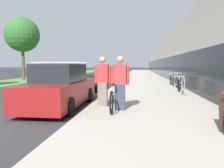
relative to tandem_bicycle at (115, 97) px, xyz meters
name	(u,v)px	position (x,y,z in m)	size (l,w,h in m)	color
sidewalk_slab	(143,77)	(1.33, 18.90, -0.44)	(4.68, 70.00, 0.12)	#B2AA99
storefront_facade	(192,59)	(8.70, 26.90, 1.93)	(10.01, 70.00, 4.89)	#BCB7AD
lawn_strip	(58,76)	(-10.87, 22.90, -0.49)	(4.26, 70.00, 0.03)	#518E42
tandem_bicycle	(115,97)	(0.00, 0.00, 0.00)	(0.52, 2.76, 0.89)	black
person_rider	(120,83)	(0.20, -0.36, 0.51)	(0.60, 0.24, 1.77)	#33384C
person_bystander	(103,81)	(-0.47, 0.22, 0.51)	(0.60, 0.24, 1.77)	#756B5B
bike_rack_hoop	(183,85)	(2.90, 3.30, 0.13)	(0.05, 0.60, 0.84)	gray
cruiser_bike_nearest	(181,86)	(2.99, 4.33, -0.02)	(0.52, 1.69, 0.84)	black
cruiser_bike_middle	(178,82)	(3.22, 6.44, 0.02)	(0.52, 1.77, 0.96)	black
cruiser_bike_farthest	(172,80)	(3.15, 8.63, -0.02)	(0.52, 1.73, 0.86)	black
parked_sedan_curbside	(60,88)	(-2.12, 0.45, 0.23)	(1.79, 4.52, 1.70)	maroon
vintage_roadster_curbside	(90,84)	(-2.19, 5.68, -0.08)	(1.88, 4.06, 0.98)	black
street_tree_far	(22,35)	(-10.86, 13.51, 4.05)	(3.42, 3.42, 6.28)	brown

